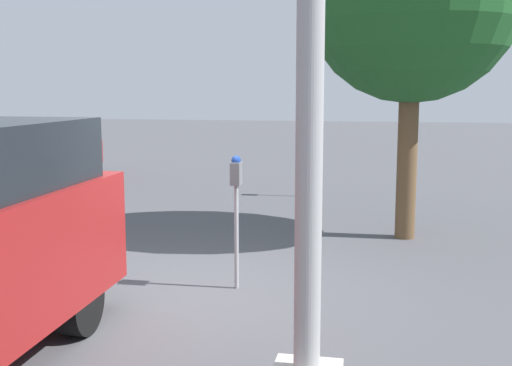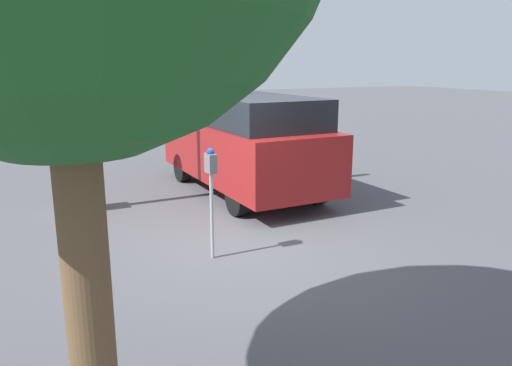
% 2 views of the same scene
% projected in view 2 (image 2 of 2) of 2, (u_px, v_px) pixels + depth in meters
% --- Properties ---
extents(ground_plane, '(80.00, 80.00, 0.00)m').
position_uv_depth(ground_plane, '(239.00, 247.00, 7.44)').
color(ground_plane, '#4C4C51').
extents(parking_meter_near, '(0.20, 0.12, 1.57)m').
position_uv_depth(parking_meter_near, '(211.00, 178.00, 6.77)').
color(parking_meter_near, '#9E9EA3').
rests_on(parking_meter_near, ground).
extents(lamp_post, '(0.44, 0.44, 7.01)m').
position_uv_depth(lamp_post, '(79.00, 74.00, 8.78)').
color(lamp_post, beige).
rests_on(lamp_post, ground).
extents(parked_van, '(4.88, 2.04, 2.04)m').
position_uv_depth(parked_van, '(244.00, 140.00, 10.38)').
color(parked_van, maroon).
rests_on(parked_van, ground).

